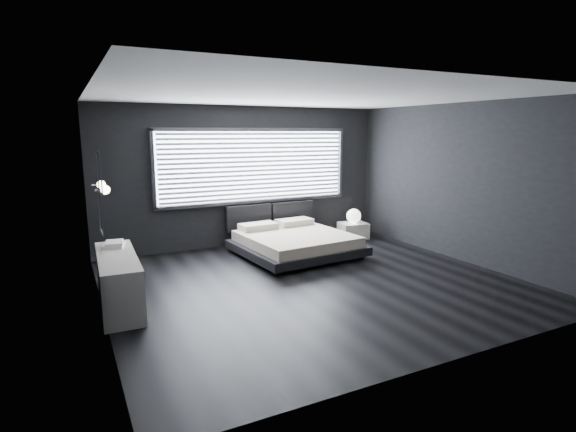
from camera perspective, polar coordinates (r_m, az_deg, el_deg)
name	(u,v)px	position (r m, az deg, el deg)	size (l,w,h in m)	color
room	(314,192)	(6.71, 3.27, 3.00)	(6.04, 6.00, 2.80)	black
window	(256,166)	(9.19, -4.09, 6.36)	(4.14, 0.09, 1.52)	white
headboard	(271,215)	(9.39, -2.21, 0.07)	(1.96, 0.16, 0.52)	black
sconce_near	(105,190)	(5.87, -22.21, 3.10)	(0.18, 0.11, 0.11)	silver
sconce_far	(101,185)	(6.46, -22.66, 3.69)	(0.18, 0.11, 0.11)	silver
wall_art_upper	(99,173)	(5.24, -22.85, 5.01)	(0.01, 0.48, 0.48)	#47474C
wall_art_lower	(101,213)	(5.55, -22.69, 0.38)	(0.01, 0.48, 0.48)	#47474C
bed	(295,242)	(8.48, 0.91, -3.31)	(2.21, 2.12, 0.53)	black
nightstand	(353,230)	(9.93, 8.27, -1.82)	(0.58, 0.48, 0.34)	white
orb_lamp	(354,216)	(9.86, 8.34, 0.01)	(0.31, 0.31, 0.31)	white
dresser	(119,281)	(6.42, -20.70, -7.67)	(0.55, 1.75, 0.69)	white
book_stack	(114,244)	(6.82, -21.24, -3.33)	(0.36, 0.42, 0.07)	white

